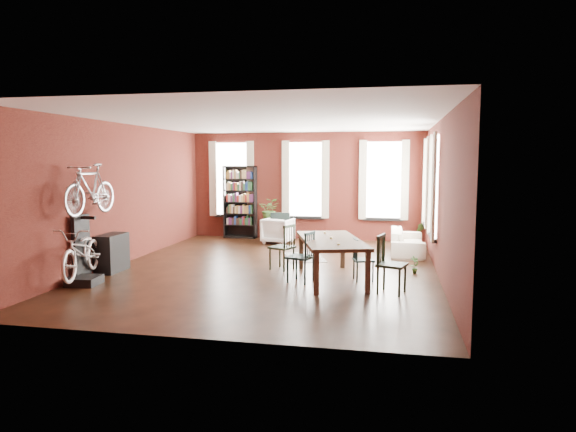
% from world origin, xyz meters
% --- Properties ---
extents(room, '(9.00, 9.04, 3.22)m').
position_xyz_m(room, '(0.25, 0.62, 2.14)').
color(room, black).
rests_on(room, ground).
extents(dining_table, '(1.75, 2.62, 0.82)m').
position_xyz_m(dining_table, '(1.39, -0.76, 0.41)').
color(dining_table, '#4E3E2E').
rests_on(dining_table, ground).
extents(dining_chair_a, '(0.57, 0.57, 0.99)m').
position_xyz_m(dining_chair_a, '(0.83, -1.06, 0.50)').
color(dining_chair_a, '#173231').
rests_on(dining_chair_a, ground).
extents(dining_chair_b, '(0.59, 0.59, 0.98)m').
position_xyz_m(dining_chair_b, '(0.23, 0.01, 0.49)').
color(dining_chair_b, black).
rests_on(dining_chair_b, ground).
extents(dining_chair_c, '(0.59, 0.59, 1.03)m').
position_xyz_m(dining_chair_c, '(2.57, -1.58, 0.52)').
color(dining_chair_c, black).
rests_on(dining_chair_c, ground).
extents(dining_chair_d, '(0.47, 0.47, 0.83)m').
position_xyz_m(dining_chair_d, '(2.02, -0.69, 0.41)').
color(dining_chair_d, '#1C3B3E').
rests_on(dining_chair_d, ground).
extents(bookshelf, '(1.00, 0.32, 2.20)m').
position_xyz_m(bookshelf, '(-2.00, 4.30, 1.10)').
color(bookshelf, black).
rests_on(bookshelf, ground).
extents(white_armchair, '(0.89, 0.85, 0.80)m').
position_xyz_m(white_armchair, '(-0.64, 3.50, 0.40)').
color(white_armchair, white).
rests_on(white_armchair, ground).
extents(cream_sofa, '(0.61, 2.08, 0.81)m').
position_xyz_m(cream_sofa, '(2.95, 2.60, 0.41)').
color(cream_sofa, beige).
rests_on(cream_sofa, ground).
extents(striped_rug, '(1.26, 1.58, 0.01)m').
position_xyz_m(striped_rug, '(0.48, 1.49, 0.01)').
color(striped_rug, black).
rests_on(striped_rug, ground).
extents(bike_trainer, '(0.60, 0.60, 0.16)m').
position_xyz_m(bike_trainer, '(-3.16, -2.11, 0.08)').
color(bike_trainer, black).
rests_on(bike_trainer, ground).
extents(bike_wall_rack, '(0.16, 0.60, 1.30)m').
position_xyz_m(bike_wall_rack, '(-3.40, -1.80, 0.65)').
color(bike_wall_rack, black).
rests_on(bike_wall_rack, ground).
extents(console_table, '(0.40, 0.80, 0.80)m').
position_xyz_m(console_table, '(-3.28, -0.90, 0.40)').
color(console_table, black).
rests_on(console_table, ground).
extents(plant_stand, '(0.35, 0.35, 0.58)m').
position_xyz_m(plant_stand, '(-1.00, 3.95, 0.29)').
color(plant_stand, black).
rests_on(plant_stand, ground).
extents(plant_by_sofa, '(0.50, 0.71, 0.29)m').
position_xyz_m(plant_by_sofa, '(3.29, 3.94, 0.14)').
color(plant_by_sofa, '#2E5522').
rests_on(plant_by_sofa, ground).
extents(plant_small, '(0.39, 0.41, 0.13)m').
position_xyz_m(plant_small, '(3.04, 0.17, 0.07)').
color(plant_small, '#2C5C24').
rests_on(plant_small, ground).
extents(bicycle_floor, '(0.84, 1.08, 1.82)m').
position_xyz_m(bicycle_floor, '(-3.20, -2.08, 1.07)').
color(bicycle_floor, beige).
rests_on(bicycle_floor, bike_trainer).
extents(bicycle_hung, '(0.47, 1.00, 1.66)m').
position_xyz_m(bicycle_hung, '(-3.15, -1.80, 2.13)').
color(bicycle_hung, '#A5A8AD').
rests_on(bicycle_hung, bike_wall_rack).
extents(plant_on_stand, '(0.63, 0.70, 0.53)m').
position_xyz_m(plant_on_stand, '(-0.99, 3.98, 0.85)').
color(plant_on_stand, '#3A6327').
rests_on(plant_on_stand, plant_stand).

